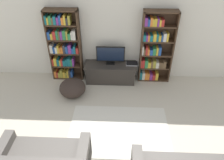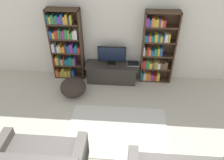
% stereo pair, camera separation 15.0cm
% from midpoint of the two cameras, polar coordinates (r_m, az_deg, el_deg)
% --- Properties ---
extents(wall_back, '(8.80, 0.06, 2.60)m').
position_cam_midpoint_polar(wall_back, '(6.16, 2.01, 11.61)').
color(wall_back, silver).
rests_on(wall_back, ground_plane).
extents(bookshelf_left, '(0.89, 0.30, 2.07)m').
position_cam_midpoint_polar(bookshelf_left, '(6.32, -11.30, 8.92)').
color(bookshelf_left, '#422D1E').
rests_on(bookshelf_left, ground_plane).
extents(bookshelf_right, '(0.89, 0.30, 2.07)m').
position_cam_midpoint_polar(bookshelf_right, '(6.19, 12.19, 7.73)').
color(bookshelf_right, '#422D1E').
rests_on(bookshelf_right, ground_plane).
extents(tv_stand, '(1.48, 0.54, 0.55)m').
position_cam_midpoint_polar(tv_stand, '(6.36, 0.57, 1.95)').
color(tv_stand, '#332D28').
rests_on(tv_stand, ground_plane).
extents(television, '(0.80, 0.16, 0.53)m').
position_cam_midpoint_polar(television, '(6.13, 0.64, 6.60)').
color(television, black).
rests_on(television, tv_stand).
extents(laptop, '(0.34, 0.26, 0.03)m').
position_cam_midpoint_polar(laptop, '(6.26, 6.26, 4.20)').
color(laptop, '#B7B7BC').
rests_on(laptop, tv_stand).
extents(area_rug, '(2.25, 1.53, 0.02)m').
position_cam_midpoint_polar(area_rug, '(5.05, 2.32, -12.96)').
color(area_rug, beige).
rests_on(area_rug, ground_plane).
extents(beanbag_ottoman, '(0.69, 0.69, 0.48)m').
position_cam_midpoint_polar(beanbag_ottoman, '(5.92, -9.42, -1.86)').
color(beanbag_ottoman, '#2D231E').
rests_on(beanbag_ottoman, ground_plane).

